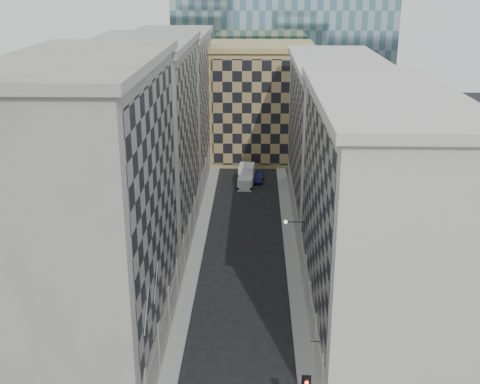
# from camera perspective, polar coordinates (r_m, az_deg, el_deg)

# --- Properties ---
(sidewalk_west) EXTENTS (1.50, 100.00, 0.15)m
(sidewalk_west) POSITION_cam_1_polar(r_m,az_deg,el_deg) (67.16, -4.13, -5.63)
(sidewalk_west) COLOR gray
(sidewalk_west) RESTS_ON ground
(sidewalk_east) EXTENTS (1.50, 100.00, 0.15)m
(sidewalk_east) POSITION_cam_1_polar(r_m,az_deg,el_deg) (66.97, 4.89, -5.73)
(sidewalk_east) COLOR gray
(sidewalk_east) RESTS_ON ground
(bldg_left_a) EXTENTS (10.80, 22.80, 23.70)m
(bldg_left_a) POSITION_cam_1_polar(r_m,az_deg,el_deg) (46.32, -13.70, -2.30)
(bldg_left_a) COLOR gray
(bldg_left_a) RESTS_ON ground
(bldg_left_b) EXTENTS (10.80, 22.80, 22.70)m
(bldg_left_b) POSITION_cam_1_polar(r_m,az_deg,el_deg) (66.84, -8.94, 4.35)
(bldg_left_b) COLOR #99968E
(bldg_left_b) RESTS_ON ground
(bldg_left_c) EXTENTS (10.80, 22.80, 21.70)m
(bldg_left_c) POSITION_cam_1_polar(r_m,az_deg,el_deg) (88.09, -6.43, 7.83)
(bldg_left_c) COLOR gray
(bldg_left_c) RESTS_ON ground
(bldg_right_a) EXTENTS (10.80, 26.80, 20.70)m
(bldg_right_a) POSITION_cam_1_polar(r_m,az_deg,el_deg) (49.93, 12.62, -2.44)
(bldg_right_a) COLOR beige
(bldg_right_a) RESTS_ON ground
(bldg_right_b) EXTENTS (10.80, 28.80, 19.70)m
(bldg_right_b) POSITION_cam_1_polar(r_m,az_deg,el_deg) (75.44, 8.91, 4.95)
(bldg_right_b) COLOR beige
(bldg_right_b) RESTS_ON ground
(tan_block) EXTENTS (16.80, 14.80, 18.80)m
(tan_block) POSITION_cam_1_polar(r_m,az_deg,el_deg) (100.17, 2.00, 8.56)
(tan_block) COLOR tan
(tan_block) RESTS_ON ground
(flagpoles_left) EXTENTS (0.10, 6.33, 2.33)m
(flagpoles_left) POSITION_cam_1_polar(r_m,az_deg,el_deg) (42.48, -8.40, -9.74)
(flagpoles_left) COLOR gray
(flagpoles_left) RESTS_ON ground
(bracket_lamp) EXTENTS (1.98, 0.36, 0.36)m
(bracket_lamp) POSITION_cam_1_polar(r_m,az_deg,el_deg) (58.96, 4.53, -2.84)
(bracket_lamp) COLOR black
(bracket_lamp) RESTS_ON ground
(box_truck) EXTENTS (2.48, 5.40, 2.89)m
(box_truck) POSITION_cam_1_polar(r_m,az_deg,el_deg) (87.67, 0.58, 1.42)
(box_truck) COLOR white
(box_truck) RESTS_ON ground
(dark_car) EXTENTS (1.70, 4.09, 1.32)m
(dark_car) POSITION_cam_1_polar(r_m,az_deg,el_deg) (89.62, 1.79, 1.42)
(dark_car) COLOR #0F1239
(dark_car) RESTS_ON ground
(shop_sign) EXTENTS (0.71, 0.62, 0.69)m
(shop_sign) POSITION_cam_1_polar(r_m,az_deg,el_deg) (44.80, 6.90, -14.21)
(shop_sign) COLOR black
(shop_sign) RESTS_ON ground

